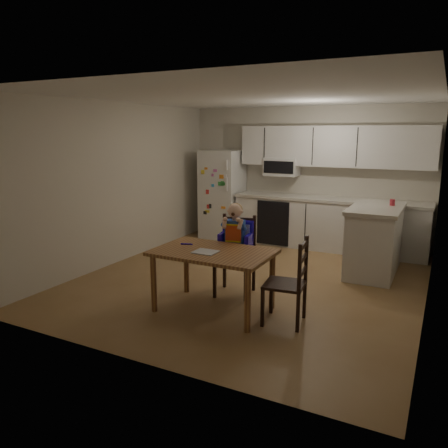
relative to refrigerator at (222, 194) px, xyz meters
name	(u,v)px	position (x,y,z in m)	size (l,w,h in m)	color
room	(264,188)	(1.55, -1.67, 0.40)	(4.52, 5.01, 2.51)	olive
refrigerator	(222,194)	(0.00, 0.00, 0.00)	(0.72, 0.70, 1.70)	silver
kitchen_run	(328,200)	(2.05, 0.09, 0.03)	(3.37, 0.62, 2.15)	silver
kitchen_island	(374,240)	(3.03, -0.99, -0.35)	(0.70, 1.34, 0.99)	silver
red_cup	(392,202)	(3.21, -0.79, 0.19)	(0.07, 0.07, 0.09)	#BD2938
dining_table	(213,259)	(1.58, -3.29, -0.23)	(1.34, 0.86, 0.72)	brown
napkin	(205,252)	(1.54, -3.39, -0.13)	(0.26, 0.22, 0.01)	silver
toddler_spoon	(186,244)	(1.15, -3.19, -0.13)	(0.02, 0.02, 0.12)	#210EC3
chair_booster	(236,239)	(1.58, -2.67, -0.14)	(0.51, 0.51, 1.18)	black
chair_side	(294,277)	(2.53, -3.23, -0.31)	(0.47, 0.47, 0.95)	black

